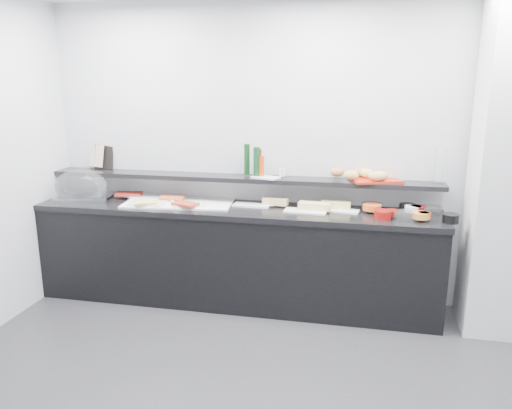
% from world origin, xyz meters
% --- Properties ---
extents(back_wall, '(5.00, 0.02, 2.70)m').
position_xyz_m(back_wall, '(0.00, 2.00, 1.35)').
color(back_wall, '#B8BABF').
rests_on(back_wall, ground).
extents(column, '(0.50, 0.50, 2.70)m').
position_xyz_m(column, '(1.50, 1.65, 1.35)').
color(column, silver).
rests_on(column, ground).
extents(buffet_cabinet, '(3.60, 0.60, 0.85)m').
position_xyz_m(buffet_cabinet, '(-0.70, 1.70, 0.42)').
color(buffet_cabinet, black).
rests_on(buffet_cabinet, ground).
extents(counter_top, '(3.62, 0.62, 0.05)m').
position_xyz_m(counter_top, '(-0.70, 1.70, 0.88)').
color(counter_top, black).
rests_on(counter_top, buffet_cabinet).
extents(wall_shelf, '(3.60, 0.25, 0.04)m').
position_xyz_m(wall_shelf, '(-0.70, 1.88, 1.13)').
color(wall_shelf, black).
rests_on(wall_shelf, back_wall).
extents(cloche_base, '(0.55, 0.41, 0.04)m').
position_xyz_m(cloche_base, '(-2.16, 1.72, 0.92)').
color(cloche_base, '#AAADB1').
rests_on(cloche_base, counter_top).
extents(cloche_dome, '(0.54, 0.41, 0.34)m').
position_xyz_m(cloche_dome, '(-2.18, 1.69, 1.03)').
color(cloche_dome, silver).
rests_on(cloche_dome, cloche_base).
extents(linen_runner, '(1.02, 0.56, 0.01)m').
position_xyz_m(linen_runner, '(-1.23, 1.73, 0.91)').
color(linen_runner, white).
rests_on(linen_runner, counter_top).
extents(platter_meat_a, '(0.35, 0.29, 0.01)m').
position_xyz_m(platter_meat_a, '(-1.70, 1.86, 0.92)').
color(platter_meat_a, white).
rests_on(platter_meat_a, linen_runner).
extents(food_meat_a, '(0.27, 0.21, 0.02)m').
position_xyz_m(food_meat_a, '(-1.78, 1.84, 0.94)').
color(food_meat_a, maroon).
rests_on(food_meat_a, platter_meat_a).
extents(platter_salmon, '(0.29, 0.23, 0.01)m').
position_xyz_m(platter_salmon, '(-1.38, 1.84, 0.92)').
color(platter_salmon, white).
rests_on(platter_salmon, linen_runner).
extents(food_salmon, '(0.23, 0.16, 0.02)m').
position_xyz_m(food_salmon, '(-1.32, 1.79, 0.94)').
color(food_salmon, '#D6562B').
rests_on(food_salmon, platter_salmon).
extents(platter_cheese, '(0.32, 0.22, 0.01)m').
position_xyz_m(platter_cheese, '(-1.48, 1.59, 0.92)').
color(platter_cheese, white).
rests_on(platter_cheese, linen_runner).
extents(food_cheese, '(0.22, 0.18, 0.02)m').
position_xyz_m(food_cheese, '(-1.47, 1.54, 0.94)').
color(food_cheese, '#EACE5B').
rests_on(food_cheese, platter_cheese).
extents(platter_meat_b, '(0.33, 0.27, 0.01)m').
position_xyz_m(platter_meat_b, '(-1.09, 1.63, 0.92)').
color(platter_meat_b, white).
rests_on(platter_meat_b, linen_runner).
extents(food_meat_b, '(0.25, 0.21, 0.02)m').
position_xyz_m(food_meat_b, '(-1.11, 1.57, 0.94)').
color(food_meat_b, maroon).
rests_on(food_meat_b, platter_meat_b).
extents(sandwich_plate_left, '(0.34, 0.16, 0.01)m').
position_xyz_m(sandwich_plate_left, '(-0.56, 1.78, 0.91)').
color(sandwich_plate_left, white).
rests_on(sandwich_plate_left, counter_top).
extents(sandwich_food_left, '(0.23, 0.12, 0.06)m').
position_xyz_m(sandwich_food_left, '(-0.35, 1.82, 0.94)').
color(sandwich_food_left, '#E6C478').
rests_on(sandwich_food_left, sandwich_plate_left).
extents(tongs_left, '(0.16, 0.03, 0.01)m').
position_xyz_m(tongs_left, '(-0.43, 1.75, 0.92)').
color(tongs_left, '#B3B7BA').
rests_on(tongs_left, sandwich_plate_left).
extents(sandwich_plate_mid, '(0.37, 0.18, 0.01)m').
position_xyz_m(sandwich_plate_mid, '(-0.06, 1.66, 0.91)').
color(sandwich_plate_mid, white).
rests_on(sandwich_plate_mid, counter_top).
extents(sandwich_food_mid, '(0.28, 0.13, 0.06)m').
position_xyz_m(sandwich_food_mid, '(0.01, 1.72, 0.94)').
color(sandwich_food_mid, '#E6C279').
rests_on(sandwich_food_mid, sandwich_plate_mid).
extents(tongs_mid, '(0.16, 0.01, 0.01)m').
position_xyz_m(tongs_mid, '(-0.07, 1.64, 0.92)').
color(tongs_mid, silver).
rests_on(tongs_mid, sandwich_plate_mid).
extents(sandwich_plate_right, '(0.34, 0.19, 0.01)m').
position_xyz_m(sandwich_plate_right, '(0.23, 1.75, 0.91)').
color(sandwich_plate_right, white).
rests_on(sandwich_plate_right, counter_top).
extents(sandwich_food_right, '(0.26, 0.11, 0.06)m').
position_xyz_m(sandwich_food_right, '(0.19, 1.80, 0.94)').
color(sandwich_food_right, '#D6C070').
rests_on(sandwich_food_right, sandwich_plate_right).
extents(tongs_right, '(0.16, 0.02, 0.01)m').
position_xyz_m(tongs_right, '(0.30, 1.76, 0.92)').
color(tongs_right, silver).
rests_on(tongs_right, sandwich_plate_right).
extents(bowl_glass_fruit, '(0.21, 0.21, 0.07)m').
position_xyz_m(bowl_glass_fruit, '(0.49, 1.82, 0.94)').
color(bowl_glass_fruit, silver).
rests_on(bowl_glass_fruit, counter_top).
extents(fill_glass_fruit, '(0.16, 0.16, 0.05)m').
position_xyz_m(fill_glass_fruit, '(0.50, 1.77, 0.95)').
color(fill_glass_fruit, '#EC5A20').
rests_on(fill_glass_fruit, bowl_glass_fruit).
extents(bowl_black_jam, '(0.17, 0.17, 0.07)m').
position_xyz_m(bowl_black_jam, '(0.79, 1.86, 0.94)').
color(bowl_black_jam, black).
rests_on(bowl_black_jam, counter_top).
extents(fill_black_jam, '(0.13, 0.13, 0.05)m').
position_xyz_m(fill_black_jam, '(0.88, 1.79, 0.95)').
color(fill_black_jam, '#5C0D0F').
rests_on(fill_black_jam, bowl_black_jam).
extents(bowl_glass_cream, '(0.24, 0.24, 0.07)m').
position_xyz_m(bowl_glass_cream, '(0.97, 1.81, 0.94)').
color(bowl_glass_cream, white).
rests_on(bowl_glass_cream, counter_top).
extents(fill_glass_cream, '(0.17, 0.17, 0.05)m').
position_xyz_m(fill_glass_cream, '(0.83, 1.78, 0.95)').
color(fill_glass_cream, white).
rests_on(fill_glass_cream, bowl_glass_cream).
extents(bowl_red_jam, '(0.17, 0.17, 0.07)m').
position_xyz_m(bowl_red_jam, '(0.58, 1.58, 0.94)').
color(bowl_red_jam, maroon).
rests_on(bowl_red_jam, counter_top).
extents(fill_red_jam, '(0.12, 0.12, 0.05)m').
position_xyz_m(fill_red_jam, '(0.65, 1.62, 0.95)').
color(fill_red_jam, '#55100C').
rests_on(fill_red_jam, bowl_red_jam).
extents(bowl_glass_salmon, '(0.19, 0.19, 0.07)m').
position_xyz_m(bowl_glass_salmon, '(0.75, 1.58, 0.94)').
color(bowl_glass_salmon, white).
rests_on(bowl_glass_salmon, counter_top).
extents(fill_glass_salmon, '(0.16, 0.16, 0.05)m').
position_xyz_m(fill_glass_salmon, '(0.88, 1.58, 0.95)').
color(fill_glass_salmon, orange).
rests_on(fill_glass_salmon, bowl_glass_salmon).
extents(bowl_black_fruit, '(0.14, 0.14, 0.07)m').
position_xyz_m(bowl_black_fruit, '(1.10, 1.58, 0.94)').
color(bowl_black_fruit, black).
rests_on(bowl_black_fruit, counter_top).
extents(fill_black_fruit, '(0.13, 0.13, 0.05)m').
position_xyz_m(fill_black_fruit, '(0.90, 1.58, 0.95)').
color(fill_black_fruit, '#D9541D').
rests_on(fill_black_fruit, bowl_black_fruit).
extents(framed_print, '(0.19, 0.07, 0.26)m').
position_xyz_m(framed_print, '(-2.09, 1.99, 1.28)').
color(framed_print, black).
rests_on(framed_print, wall_shelf).
extents(print_art, '(0.18, 0.10, 0.22)m').
position_xyz_m(print_art, '(-2.16, 1.97, 1.28)').
color(print_art, beige).
rests_on(print_art, framed_print).
extents(condiment_tray, '(0.27, 0.22, 0.01)m').
position_xyz_m(condiment_tray, '(-0.44, 1.84, 1.16)').
color(condiment_tray, white).
rests_on(condiment_tray, wall_shelf).
extents(bottle_green_a, '(0.06, 0.06, 0.26)m').
position_xyz_m(bottle_green_a, '(-0.53, 1.87, 1.29)').
color(bottle_green_a, '#0E361A').
rests_on(bottle_green_a, condiment_tray).
extents(bottle_brown, '(0.06, 0.06, 0.24)m').
position_xyz_m(bottle_brown, '(-0.51, 1.88, 1.28)').
color(bottle_brown, '#351D09').
rests_on(bottle_brown, condiment_tray).
extents(bottle_green_b, '(0.06, 0.06, 0.28)m').
position_xyz_m(bottle_green_b, '(-0.63, 1.91, 1.30)').
color(bottle_green_b, black).
rests_on(bottle_green_b, condiment_tray).
extents(bottle_hot, '(0.05, 0.05, 0.18)m').
position_xyz_m(bottle_hot, '(-0.49, 1.86, 1.25)').
color(bottle_hot, '#BB3C0D').
rests_on(bottle_hot, condiment_tray).
extents(shaker_salt, '(0.05, 0.05, 0.07)m').
position_xyz_m(shaker_salt, '(-0.31, 1.88, 1.20)').
color(shaker_salt, silver).
rests_on(shaker_salt, condiment_tray).
extents(shaker_pepper, '(0.04, 0.04, 0.07)m').
position_xyz_m(shaker_pepper, '(-0.30, 1.90, 1.20)').
color(shaker_pepper, white).
rests_on(shaker_pepper, condiment_tray).
extents(bread_tray, '(0.49, 0.41, 0.02)m').
position_xyz_m(bread_tray, '(0.51, 1.90, 1.16)').
color(bread_tray, '#AB2112').
rests_on(bread_tray, wall_shelf).
extents(bread_roll_nw, '(0.13, 0.09, 0.08)m').
position_xyz_m(bread_roll_nw, '(0.18, 1.93, 1.21)').
color(bread_roll_nw, '#BA7247').
rests_on(bread_roll_nw, bread_tray).
extents(bread_roll_n, '(0.17, 0.14, 0.08)m').
position_xyz_m(bread_roll_n, '(0.40, 1.99, 1.21)').
color(bread_roll_n, '#B07443').
rests_on(bread_roll_n, bread_tray).
extents(bread_roll_ne, '(0.14, 0.11, 0.08)m').
position_xyz_m(bread_roll_ne, '(0.44, 1.92, 1.21)').
color(bread_roll_ne, '#D8B352').
rests_on(bread_roll_ne, bread_tray).
extents(bread_roll_sw, '(0.13, 0.09, 0.08)m').
position_xyz_m(bread_roll_sw, '(0.31, 1.80, 1.21)').
color(bread_roll_sw, tan).
rests_on(bread_roll_sw, bread_tray).
extents(bread_roll_s, '(0.16, 0.11, 0.08)m').
position_xyz_m(bread_roll_s, '(0.52, 1.80, 1.21)').
color(bread_roll_s, tan).
rests_on(bread_roll_s, bread_tray).
extents(bread_roll_se, '(0.15, 0.09, 0.08)m').
position_xyz_m(bread_roll_se, '(0.55, 1.83, 1.21)').
color(bread_roll_se, tan).
rests_on(bread_roll_se, bread_tray).
extents(carafe, '(0.11, 0.11, 0.30)m').
position_xyz_m(carafe, '(1.03, 1.91, 1.30)').
color(carafe, white).
rests_on(carafe, wall_shelf).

